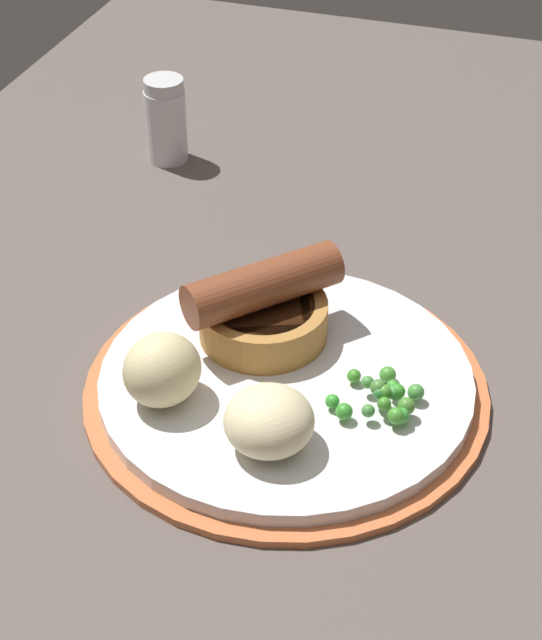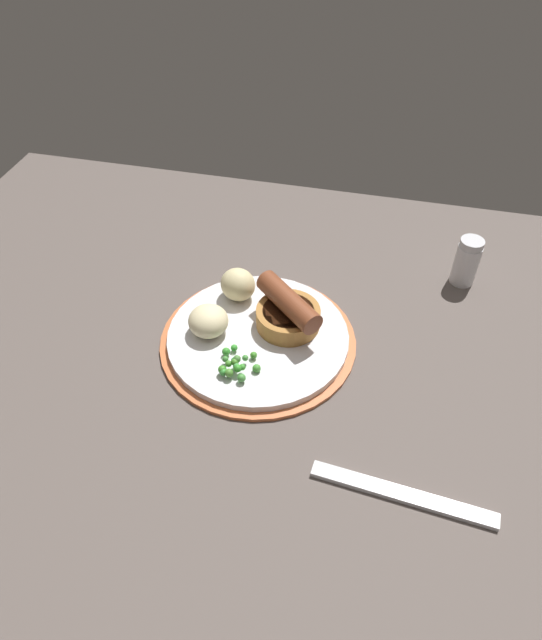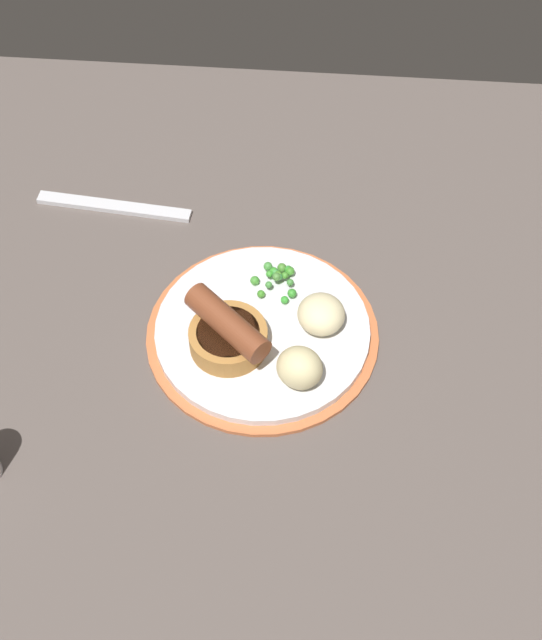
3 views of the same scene
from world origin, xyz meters
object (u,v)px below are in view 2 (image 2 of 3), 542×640
at_px(dinner_plate, 258,339).
at_px(potato_chunk_2, 238,285).
at_px(sausage_pudding, 288,312).
at_px(salt_shaker, 467,262).
at_px(fork, 402,494).
at_px(potato_chunk_0, 208,321).
at_px(pea_pile, 236,364).

bearing_deg(dinner_plate, potato_chunk_2, 124.47).
relative_size(sausage_pudding, salt_shaker, 1.32).
distance_m(sausage_pudding, salt_shaker, 0.26).
xyz_separation_m(dinner_plate, potato_chunk_2, (-0.04, 0.06, 0.03)).
distance_m(dinner_plate, fork, 0.25).
bearing_deg(potato_chunk_0, pea_pile, -47.09).
bearing_deg(potato_chunk_2, fork, -44.99).
bearing_deg(dinner_plate, potato_chunk_0, -171.45).
bearing_deg(sausage_pudding, pea_pile, 105.96).
height_order(dinner_plate, salt_shaker, salt_shaker).
xyz_separation_m(sausage_pudding, potato_chunk_0, (-0.09, -0.03, -0.00)).
height_order(pea_pile, potato_chunk_2, potato_chunk_2).
relative_size(sausage_pudding, pea_pile, 1.81).
bearing_deg(fork, sausage_pudding, 134.11).
bearing_deg(potato_chunk_2, sausage_pudding, -25.74).
bearing_deg(pea_pile, fork, -28.49).
relative_size(potato_chunk_0, fork, 0.27).
bearing_deg(salt_shaker, dinner_plate, -143.99).
bearing_deg(potato_chunk_2, dinner_plate, -55.53).
bearing_deg(sausage_pudding, dinner_plate, 80.36).
bearing_deg(potato_chunk_0, sausage_pudding, 20.38).
xyz_separation_m(pea_pile, salt_shaker, (0.25, 0.24, 0.01)).
relative_size(dinner_plate, potato_chunk_0, 4.89).
bearing_deg(fork, pea_pile, 156.81).
distance_m(pea_pile, fork, 0.22).
distance_m(sausage_pudding, fork, 0.25).
height_order(potato_chunk_0, fork, potato_chunk_0).
height_order(potato_chunk_2, fork, potato_chunk_2).
bearing_deg(potato_chunk_0, potato_chunk_2, 75.67).
height_order(potato_chunk_0, salt_shaker, salt_shaker).
distance_m(fork, salt_shaker, 0.35).
xyz_separation_m(sausage_pudding, pea_pile, (-0.04, -0.09, -0.01)).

